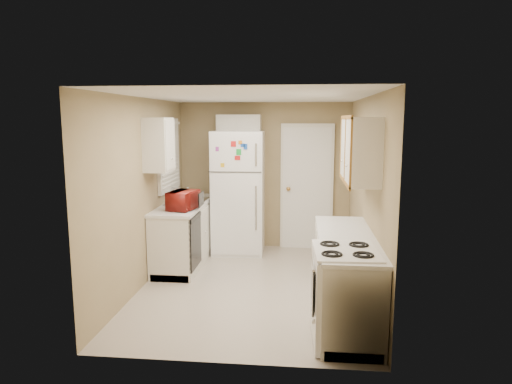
# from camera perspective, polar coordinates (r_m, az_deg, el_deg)

# --- Properties ---
(floor) EXTENTS (3.80, 3.80, 0.00)m
(floor) POSITION_cam_1_polar(r_m,az_deg,el_deg) (6.01, -0.49, -11.65)
(floor) COLOR beige
(floor) RESTS_ON ground
(ceiling) EXTENTS (3.80, 3.80, 0.00)m
(ceiling) POSITION_cam_1_polar(r_m,az_deg,el_deg) (5.63, -0.53, 11.85)
(ceiling) COLOR white
(ceiling) RESTS_ON floor
(wall_left) EXTENTS (3.80, 3.80, 0.00)m
(wall_left) POSITION_cam_1_polar(r_m,az_deg,el_deg) (6.01, -13.89, -0.07)
(wall_left) COLOR tan
(wall_left) RESTS_ON floor
(wall_right) EXTENTS (3.80, 3.80, 0.00)m
(wall_right) POSITION_cam_1_polar(r_m,az_deg,el_deg) (5.72, 13.58, -0.52)
(wall_right) COLOR tan
(wall_right) RESTS_ON floor
(wall_back) EXTENTS (2.80, 2.80, 0.00)m
(wall_back) POSITION_cam_1_polar(r_m,az_deg,el_deg) (7.57, 1.07, 2.05)
(wall_back) COLOR tan
(wall_back) RESTS_ON floor
(wall_front) EXTENTS (2.80, 2.80, 0.00)m
(wall_front) POSITION_cam_1_polar(r_m,az_deg,el_deg) (3.85, -3.63, -4.90)
(wall_front) COLOR tan
(wall_front) RESTS_ON floor
(left_counter) EXTENTS (0.60, 1.80, 0.90)m
(left_counter) POSITION_cam_1_polar(r_m,az_deg,el_deg) (6.92, -8.80, -5.06)
(left_counter) COLOR silver
(left_counter) RESTS_ON floor
(dishwasher) EXTENTS (0.03, 0.58, 0.72)m
(dishwasher) POSITION_cam_1_polar(r_m,az_deg,el_deg) (6.28, -7.61, -6.13)
(dishwasher) COLOR black
(dishwasher) RESTS_ON floor
(sink) EXTENTS (0.54, 0.74, 0.16)m
(sink) POSITION_cam_1_polar(r_m,az_deg,el_deg) (6.97, -8.57, -1.49)
(sink) COLOR gray
(sink) RESTS_ON left_counter
(microwave) EXTENTS (0.50, 0.34, 0.31)m
(microwave) POSITION_cam_1_polar(r_m,az_deg,el_deg) (6.33, -9.09, -0.84)
(microwave) COLOR maroon
(microwave) RESTS_ON left_counter
(soap_bottle) EXTENTS (0.10, 0.10, 0.18)m
(soap_bottle) POSITION_cam_1_polar(r_m,az_deg,el_deg) (7.19, -8.51, -0.04)
(soap_bottle) COLOR silver
(soap_bottle) RESTS_ON left_counter
(window_blinds) EXTENTS (0.10, 0.98, 1.08)m
(window_blinds) POSITION_cam_1_polar(r_m,az_deg,el_deg) (6.95, -10.80, 4.57)
(window_blinds) COLOR silver
(window_blinds) RESTS_ON wall_left
(upper_cabinet_left) EXTENTS (0.30, 0.45, 0.70)m
(upper_cabinet_left) POSITION_cam_1_polar(r_m,az_deg,el_deg) (6.11, -12.08, 5.80)
(upper_cabinet_left) COLOR silver
(upper_cabinet_left) RESTS_ON wall_left
(refrigerator) EXTENTS (0.82, 0.80, 1.95)m
(refrigerator) POSITION_cam_1_polar(r_m,az_deg,el_deg) (7.31, -2.18, -0.01)
(refrigerator) COLOR white
(refrigerator) RESTS_ON floor
(cabinet_over_fridge) EXTENTS (0.70, 0.30, 0.40)m
(cabinet_over_fridge) POSITION_cam_1_polar(r_m,az_deg,el_deg) (7.41, -2.12, 8.09)
(cabinet_over_fridge) COLOR silver
(cabinet_over_fridge) RESTS_ON wall_back
(interior_door) EXTENTS (0.86, 0.06, 2.08)m
(interior_door) POSITION_cam_1_polar(r_m,az_deg,el_deg) (7.53, 6.36, 0.57)
(interior_door) COLOR white
(interior_door) RESTS_ON floor
(right_counter) EXTENTS (0.60, 2.00, 0.90)m
(right_counter) POSITION_cam_1_polar(r_m,az_deg,el_deg) (5.10, 11.07, -10.33)
(right_counter) COLOR silver
(right_counter) RESTS_ON floor
(stove) EXTENTS (0.62, 0.76, 0.89)m
(stove) POSITION_cam_1_polar(r_m,az_deg,el_deg) (4.56, 10.97, -12.81)
(stove) COLOR white
(stove) RESTS_ON floor
(upper_cabinet_right) EXTENTS (0.30, 1.20, 0.70)m
(upper_cabinet_right) POSITION_cam_1_polar(r_m,az_deg,el_deg) (5.14, 12.91, 5.18)
(upper_cabinet_right) COLOR silver
(upper_cabinet_right) RESTS_ON wall_right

